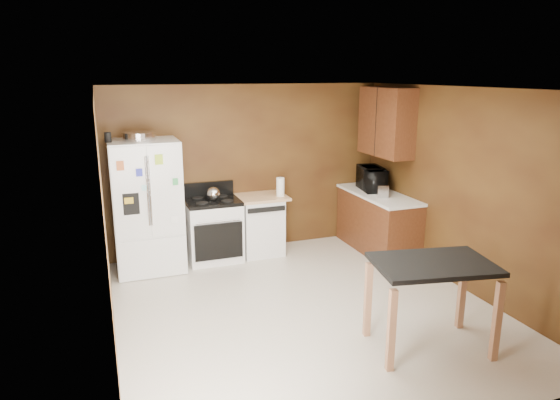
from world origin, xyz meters
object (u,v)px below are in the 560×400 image
gas_range (213,229)px  dishwasher (260,224)px  pen_cup (108,137)px  kettle (213,194)px  microwave (372,180)px  green_canister (281,190)px  roasting_pan (139,136)px  refrigerator (147,206)px  toaster (382,190)px  paper_towel (280,187)px  island (432,276)px

gas_range → dishwasher: gas_range is taller
dishwasher → pen_cup: bearing=-176.0°
kettle → microwave: 2.45m
pen_cup → green_canister: pen_cup is taller
roasting_pan → refrigerator: roasting_pan is taller
pen_cup → dishwasher: bearing=4.0°
toaster → microwave: 0.43m
roasting_pan → toaster: bearing=-10.4°
microwave → dishwasher: size_ratio=0.66×
paper_towel → dishwasher: (-0.28, 0.11, -0.58)m
roasting_pan → gas_range: bearing=2.6°
green_canister → pen_cup: bearing=-175.5°
paper_towel → refrigerator: size_ratio=0.15×
roasting_pan → dishwasher: 2.18m
refrigerator → gas_range: bearing=3.8°
green_canister → refrigerator: (-1.98, -0.13, -0.04)m
roasting_pan → paper_towel: (1.95, -0.05, -0.83)m
paper_towel → refrigerator: 1.92m
paper_towel → gas_range: 1.16m
toaster → island: (-0.91, -2.46, -0.23)m
toaster → dishwasher: (-1.66, 0.68, -0.54)m
kettle → pen_cup: bearing=-177.0°
paper_towel → green_canister: size_ratio=2.59×
gas_range → toaster: bearing=-15.3°
microwave → paper_towel: bearing=94.6°
pen_cup → island: (2.80, -2.99, -1.11)m
green_canister → refrigerator: 1.98m
paper_towel → toaster: size_ratio=1.09×
dishwasher → green_canister: bearing=7.6°
kettle → paper_towel: paper_towel is taller
pen_cup → toaster: pen_cup is taller
green_canister → roasting_pan: bearing=-176.8°
paper_towel → refrigerator: bearing=179.2°
green_canister → island: 3.21m
refrigerator → pen_cup: bearing=-172.3°
kettle → refrigerator: 0.92m
pen_cup → kettle: 1.60m
toaster → refrigerator: 3.34m
gas_range → island: size_ratio=0.89×
gas_range → refrigerator: bearing=-176.2°
pen_cup → paper_towel: size_ratio=0.46×
roasting_pan → pen_cup: size_ratio=3.36×
pen_cup → dishwasher: 2.50m
pen_cup → kettle: bearing=3.0°
microwave → island: size_ratio=0.47×
paper_towel → green_canister: paper_towel is taller
toaster → refrigerator: (-3.29, 0.59, -0.09)m
pen_cup → dishwasher: size_ratio=0.14×
pen_cup → green_canister: bearing=4.5°
island → refrigerator: bearing=127.9°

